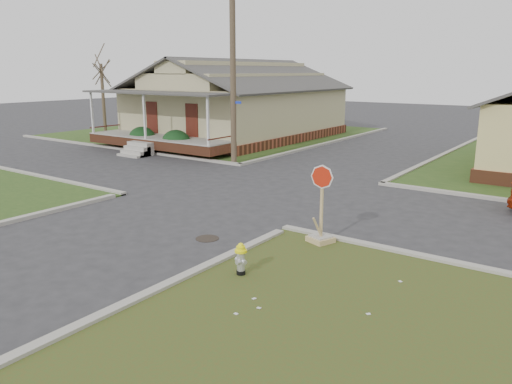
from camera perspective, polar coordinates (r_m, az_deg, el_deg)
The scene contains 11 objects.
ground at distance 15.58m, azimuth -10.51°, elevation -3.24°, with size 120.00×120.00×0.00m, color #2D2C2F.
verge_far_left at distance 37.24m, azimuth -4.62°, elevation 6.78°, with size 19.00×19.00×0.05m, color #2B4719.
curbs at distance 19.25m, azimuth 0.19°, elevation 0.25°, with size 80.00×40.00×0.12m, color #A19D91, non-canonical shape.
manhole at distance 13.78m, azimuth -5.59°, elevation -5.30°, with size 0.64×0.64×0.01m, color black.
corner_house at distance 34.14m, azimuth -2.22°, elevation 9.99°, with size 10.10×15.50×5.30m.
utility_pole at distance 24.36m, azimuth -2.65°, elevation 14.11°, with size 1.80×0.28×9.00m.
tree_far_left at distance 36.48m, azimuth -17.05°, elevation 10.00°, with size 0.22×0.22×4.90m, color #4A3A2A.
fire_hydrant at distance 11.16m, azimuth -1.75°, elevation -7.44°, with size 0.28×0.28×0.74m.
stop_sign at distance 13.29m, azimuth 7.42°, elevation -3.83°, with size 0.59×0.58×2.09m.
hedge_left at distance 30.05m, azimuth -12.87°, elevation 6.04°, with size 1.58×1.29×1.20m, color #143716.
hedge_right at distance 27.99m, azimuth -9.11°, elevation 5.67°, with size 1.58×1.30×1.21m, color #143716.
Camera 1 is at (10.81, -10.29, 4.48)m, focal length 35.00 mm.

